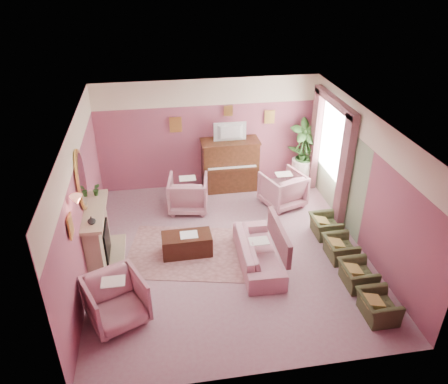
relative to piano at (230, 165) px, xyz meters
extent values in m
cube|color=gray|center=(-0.50, -2.68, -0.65)|extent=(5.50, 6.00, 0.01)
cube|color=silver|center=(-0.50, -2.68, 2.15)|extent=(5.50, 6.00, 0.01)
cube|color=#7C445F|center=(-0.50, 0.32, 0.75)|extent=(5.50, 0.02, 2.80)
cube|color=#7C445F|center=(-0.50, -5.68, 0.75)|extent=(5.50, 0.02, 2.80)
cube|color=#7C445F|center=(-3.25, -2.68, 0.75)|extent=(0.02, 6.00, 2.80)
cube|color=#7C445F|center=(2.25, -2.68, 0.75)|extent=(0.02, 6.00, 2.80)
cube|color=#FEECCB|center=(-0.50, 0.31, 1.82)|extent=(5.50, 0.01, 0.65)
cube|color=#93A882|center=(2.23, -1.38, 0.42)|extent=(0.01, 3.00, 2.15)
cube|color=tan|center=(-3.09, -2.48, -0.10)|extent=(0.30, 1.40, 1.10)
cube|color=black|center=(-2.99, -2.48, -0.25)|extent=(0.18, 0.72, 0.68)
cube|color=orange|center=(-2.95, -2.48, -0.43)|extent=(0.06, 0.54, 0.10)
cube|color=tan|center=(-3.06, -2.48, 0.47)|extent=(0.40, 1.55, 0.07)
cube|color=tan|center=(-2.89, -2.48, -0.64)|extent=(0.55, 1.50, 0.02)
ellipsoid|color=gold|center=(-3.20, -2.48, 1.15)|extent=(0.04, 0.72, 1.20)
ellipsoid|color=silver|center=(-3.17, -2.48, 1.15)|extent=(0.01, 0.60, 1.06)
cone|color=#E28364|center=(-3.12, -3.53, 1.33)|extent=(0.20, 0.20, 0.16)
cube|color=#462614|center=(0.00, 0.00, 0.00)|extent=(1.40, 0.60, 1.30)
cube|color=#462614|center=(0.00, -0.35, 0.07)|extent=(1.30, 0.12, 0.06)
cube|color=white|center=(0.00, -0.35, 0.11)|extent=(1.20, 0.08, 0.02)
cube|color=#462614|center=(0.00, 0.00, 0.66)|extent=(1.45, 0.65, 0.04)
imported|color=black|center=(0.00, -0.05, 0.95)|extent=(0.80, 0.12, 0.48)
cube|color=gold|center=(-1.30, 0.28, 1.07)|extent=(0.30, 0.03, 0.38)
cube|color=gold|center=(1.05, 0.28, 1.13)|extent=(0.26, 0.03, 0.34)
cube|color=gold|center=(0.00, 0.28, 1.35)|extent=(0.22, 0.03, 0.26)
cube|color=gold|center=(-3.21, -3.88, 1.07)|extent=(0.03, 0.28, 0.36)
cube|color=silver|center=(2.20, -1.13, 1.05)|extent=(0.03, 1.40, 1.80)
cube|color=#7F4C54|center=(2.12, -2.05, 0.65)|extent=(0.16, 0.34, 2.60)
cube|color=#7F4C54|center=(2.12, -0.21, 0.65)|extent=(0.16, 0.34, 2.60)
cube|color=#7F4C54|center=(2.12, -1.13, 1.91)|extent=(0.16, 2.20, 0.16)
imported|color=#27511F|center=(-3.05, -1.93, 0.64)|extent=(0.16, 0.16, 0.28)
imported|color=#FEECCB|center=(-3.05, -2.98, 0.58)|extent=(0.16, 0.16, 0.16)
cube|color=#A26D6D|center=(-1.30, -2.58, -0.64)|extent=(2.83, 2.29, 0.01)
cube|color=black|center=(-1.35, -2.60, -0.43)|extent=(1.01, 0.51, 0.45)
cube|color=white|center=(-1.30, -2.60, -0.20)|extent=(0.35, 0.28, 0.01)
imported|color=#C38894|center=(0.02, -3.14, -0.27)|extent=(0.63, 1.88, 0.76)
cube|color=#7F4C54|center=(0.42, -3.14, -0.05)|extent=(0.09, 1.42, 0.52)
imported|color=#C38894|center=(-1.15, -0.86, -0.19)|extent=(0.89, 0.89, 0.93)
imported|color=#C38894|center=(1.11, -1.03, -0.19)|extent=(0.89, 0.89, 0.93)
imported|color=#C38894|center=(-2.65, -4.23, -0.19)|extent=(0.89, 0.89, 0.93)
imported|color=#404728|center=(1.67, -4.87, -0.36)|extent=(0.47, 0.68, 0.58)
imported|color=#404728|center=(1.67, -4.05, -0.36)|extent=(0.47, 0.68, 0.58)
imported|color=#404728|center=(1.67, -3.23, -0.36)|extent=(0.47, 0.68, 0.58)
imported|color=#404728|center=(1.67, -2.41, -0.36)|extent=(0.47, 0.68, 0.58)
cylinder|color=white|center=(1.89, -0.07, -0.30)|extent=(0.52, 0.52, 0.70)
imported|color=#27511F|center=(1.89, -0.07, 0.22)|extent=(0.30, 0.30, 0.34)
imported|color=#27511F|center=(2.01, -0.17, 0.19)|extent=(0.16, 0.16, 0.28)
cylinder|color=#A4634F|center=(1.90, -0.08, -0.48)|extent=(0.34, 0.34, 0.34)
imported|color=#27511F|center=(1.90, -0.08, 0.41)|extent=(0.76, 0.76, 1.44)
camera|label=1|loc=(-1.77, -9.83, 4.86)|focal=35.00mm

